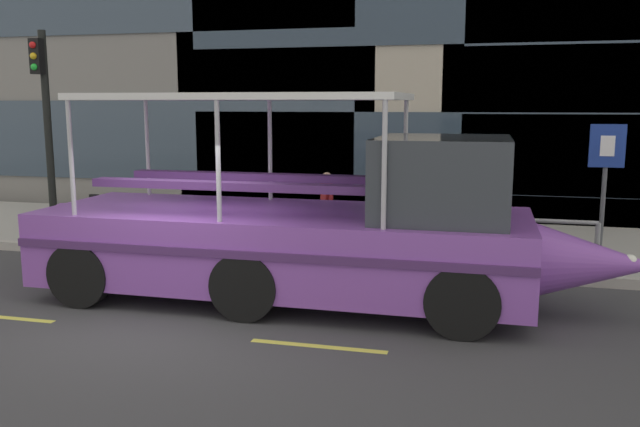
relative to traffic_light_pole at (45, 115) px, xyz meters
The scene contains 11 objects.
ground_plane 6.60m from the traffic_light_pole, 38.03° to the right, with size 120.00×120.00×0.00m, color #3D3D3F.
sidewalk 5.77m from the traffic_light_pole, 22.37° to the left, with size 32.00×4.80×0.18m, color #A8A59E.
curb_edge 5.46m from the traffic_light_pole, ahead, with size 32.00×0.18×0.18m, color #B2ADA3.
lane_centreline 7.05m from the traffic_light_pole, 43.41° to the right, with size 25.80×0.12×0.01m.
curb_guardrail 6.28m from the traffic_light_pole, ahead, with size 10.25×0.09×0.89m.
traffic_light_pole is the anchor object (origin of this frame).
parking_sign 11.20m from the traffic_light_pole, ahead, with size 0.60×0.12×2.54m.
leaned_bicycle 2.55m from the traffic_light_pole, 10.60° to the left, with size 1.74×0.46×0.96m.
duck_tour_boat 7.24m from the traffic_light_pole, 20.68° to the right, with size 9.50×2.69×3.23m.
pedestrian_near_bow 9.62m from the traffic_light_pole, ahead, with size 0.39×0.33×1.64m.
pedestrian_mid_left 6.25m from the traffic_light_pole, ahead, with size 0.30×0.37×1.52m.
Camera 1 is at (4.40, -8.60, 3.09)m, focal length 37.10 mm.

